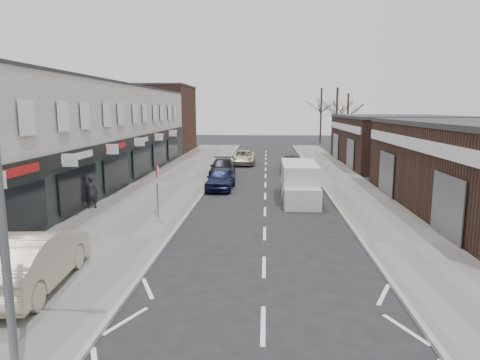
% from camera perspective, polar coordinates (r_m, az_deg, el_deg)
% --- Properties ---
extents(pavement_left, '(5.50, 64.00, 0.12)m').
position_cam_1_polar(pavement_left, '(31.18, -9.10, -0.40)').
color(pavement_left, slate).
rests_on(pavement_left, ground).
extents(pavement_right, '(3.50, 64.00, 0.12)m').
position_cam_1_polar(pavement_right, '(30.97, 14.10, -0.63)').
color(pavement_right, slate).
rests_on(pavement_right, ground).
extents(shop_terrace_left, '(8.00, 41.00, 7.10)m').
position_cam_1_polar(shop_terrace_left, '(30.68, -22.77, 5.39)').
color(shop_terrace_left, silver).
rests_on(shop_terrace_left, ground).
extents(brick_block_far, '(8.00, 10.00, 8.00)m').
position_cam_1_polar(brick_block_far, '(54.69, -10.91, 7.91)').
color(brick_block_far, '#4A2C20').
rests_on(brick_block_far, ground).
extents(right_unit_far, '(10.00, 16.00, 4.50)m').
position_cam_1_polar(right_unit_far, '(43.89, 20.09, 4.87)').
color(right_unit_far, '#372119').
rests_on(right_unit_far, ground).
extents(tree_far_a, '(3.60, 3.60, 8.00)m').
position_cam_1_polar(tree_far_a, '(56.94, 12.60, 3.88)').
color(tree_far_a, '#382D26').
rests_on(tree_far_a, ground).
extents(tree_far_b, '(3.60, 3.60, 7.50)m').
position_cam_1_polar(tree_far_b, '(63.25, 13.99, 4.36)').
color(tree_far_b, '#382D26').
rests_on(tree_far_b, ground).
extents(tree_far_c, '(3.60, 3.60, 8.50)m').
position_cam_1_polar(tree_far_c, '(68.71, 10.63, 4.87)').
color(tree_far_c, '#382D26').
rests_on(tree_far_c, ground).
extents(street_lamp, '(2.23, 0.22, 8.00)m').
position_cam_1_polar(street_lamp, '(8.53, -28.86, 3.38)').
color(street_lamp, slate).
rests_on(street_lamp, pavement_left).
extents(warning_sign, '(0.12, 0.80, 2.70)m').
position_cam_1_polar(warning_sign, '(20.88, -10.93, 0.64)').
color(warning_sign, slate).
rests_on(warning_sign, pavement_left).
extents(white_van, '(2.03, 5.67, 2.21)m').
position_cam_1_polar(white_van, '(25.44, 7.92, -0.35)').
color(white_van, silver).
rests_on(white_van, ground).
extents(sedan_on_pavement, '(2.29, 5.36, 1.72)m').
position_cam_1_polar(sedan_on_pavement, '(14.17, -26.09, -9.48)').
color(sedan_on_pavement, '#B7A793').
rests_on(sedan_on_pavement, pavement_left).
extents(pedestrian, '(0.74, 0.59, 1.76)m').
position_cam_1_polar(pedestrian, '(23.96, -19.22, -1.51)').
color(pedestrian, black).
rests_on(pedestrian, pavement_left).
extents(parked_car_left_a, '(1.84, 4.28, 1.44)m').
position_cam_1_polar(parked_car_left_a, '(28.59, -2.61, 0.16)').
color(parked_car_left_a, '#121639').
rests_on(parked_car_left_a, ground).
extents(parked_car_left_b, '(2.29, 5.00, 1.42)m').
position_cam_1_polar(parked_car_left_b, '(33.83, -2.34, 1.60)').
color(parked_car_left_b, black).
rests_on(parked_car_left_b, ground).
extents(parked_car_left_c, '(2.27, 4.91, 1.36)m').
position_cam_1_polar(parked_car_left_c, '(41.43, 0.41, 3.02)').
color(parked_car_left_c, '#BDB797').
rests_on(parked_car_left_c, ground).
extents(parked_car_right_a, '(1.58, 4.26, 1.39)m').
position_cam_1_polar(parked_car_right_a, '(29.02, 7.76, 0.17)').
color(parked_car_right_a, silver).
rests_on(parked_car_right_a, ground).
extents(parked_car_right_b, '(1.99, 4.68, 1.58)m').
position_cam_1_polar(parked_car_right_b, '(36.57, 6.89, 2.26)').
color(parked_car_right_b, black).
rests_on(parked_car_right_b, ground).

